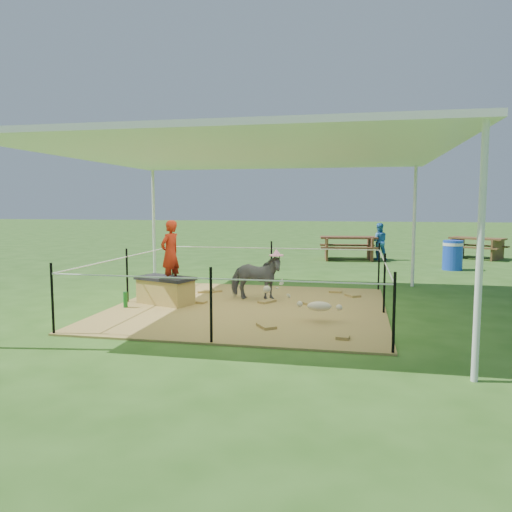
% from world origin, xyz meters
% --- Properties ---
extents(ground, '(90.00, 90.00, 0.00)m').
position_xyz_m(ground, '(0.00, 0.00, 0.00)').
color(ground, '#2D5919').
rests_on(ground, ground).
extents(hay_patch, '(4.60, 4.60, 0.03)m').
position_xyz_m(hay_patch, '(0.00, 0.00, 0.01)').
color(hay_patch, brown).
rests_on(hay_patch, ground).
extents(canopy_tent, '(6.30, 6.30, 2.90)m').
position_xyz_m(canopy_tent, '(0.00, 0.00, 2.69)').
color(canopy_tent, silver).
rests_on(canopy_tent, ground).
extents(rope_fence, '(4.54, 4.54, 1.00)m').
position_xyz_m(rope_fence, '(0.00, -0.00, 0.64)').
color(rope_fence, black).
rests_on(rope_fence, ground).
extents(straw_bale, '(1.07, 0.78, 0.43)m').
position_xyz_m(straw_bale, '(-1.52, -0.01, 0.24)').
color(straw_bale, '#A27C3B').
rests_on(straw_bale, hay_patch).
extents(dark_cloth, '(1.15, 0.85, 0.05)m').
position_xyz_m(dark_cloth, '(-1.52, -0.01, 0.48)').
color(dark_cloth, black).
rests_on(dark_cloth, straw_bale).
extents(woman, '(0.40, 0.49, 1.15)m').
position_xyz_m(woman, '(-1.42, -0.01, 1.03)').
color(woman, red).
rests_on(woman, straw_bale).
extents(green_bottle, '(0.10, 0.10, 0.27)m').
position_xyz_m(green_bottle, '(-2.07, -0.46, 0.16)').
color(green_bottle, '#176920').
rests_on(green_bottle, hay_patch).
extents(pony, '(1.01, 0.49, 0.84)m').
position_xyz_m(pony, '(-0.02, 0.64, 0.45)').
color(pony, '#4A4A4F').
rests_on(pony, hay_patch).
extents(pink_hat, '(0.26, 0.26, 0.12)m').
position_xyz_m(pink_hat, '(-0.02, 0.64, 0.93)').
color(pink_hat, '#FF93C1').
rests_on(pink_hat, pony).
extents(foal, '(0.98, 0.59, 0.53)m').
position_xyz_m(foal, '(1.27, -0.84, 0.29)').
color(foal, beige).
rests_on(foal, hay_patch).
extents(trash_barrel, '(0.68, 0.68, 0.81)m').
position_xyz_m(trash_barrel, '(4.36, 6.08, 0.41)').
color(trash_barrel, blue).
rests_on(trash_barrel, ground).
extents(picnic_table_near, '(1.92, 1.47, 0.75)m').
position_xyz_m(picnic_table_near, '(1.51, 8.11, 0.37)').
color(picnic_table_near, '#54341D').
rests_on(picnic_table_near, ground).
extents(picnic_table_far, '(2.05, 1.90, 0.69)m').
position_xyz_m(picnic_table_far, '(5.68, 9.29, 0.35)').
color(picnic_table_far, '#54351C').
rests_on(picnic_table_far, ground).
extents(distant_person, '(0.63, 0.52, 1.19)m').
position_xyz_m(distant_person, '(2.47, 8.19, 0.60)').
color(distant_person, '#3885D3').
rests_on(distant_person, ground).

